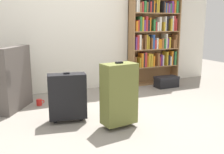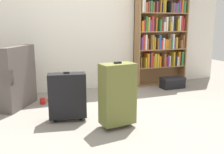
% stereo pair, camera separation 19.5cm
% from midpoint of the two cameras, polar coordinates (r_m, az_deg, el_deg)
% --- Properties ---
extents(ground_plane, '(10.25, 10.25, 0.00)m').
position_cam_midpoint_polar(ground_plane, '(3.26, 1.34, -9.94)').
color(ground_plane, gray).
extents(back_wall, '(5.86, 0.10, 2.60)m').
position_cam_midpoint_polar(back_wall, '(4.76, -8.46, 12.81)').
color(back_wall, silver).
rests_on(back_wall, ground).
extents(bookshelf, '(1.07, 0.25, 2.10)m').
position_cam_midpoint_polar(bookshelf, '(5.20, 8.39, 10.97)').
color(bookshelf, olive).
rests_on(bookshelf, ground).
extents(armchair, '(0.97, 0.97, 0.90)m').
position_cam_midpoint_polar(armchair, '(4.04, -24.93, -2.05)').
color(armchair, '#59514C').
rests_on(armchair, ground).
extents(mug, '(0.12, 0.08, 0.10)m').
position_cam_midpoint_polar(mug, '(4.04, -17.32, -5.45)').
color(mug, red).
rests_on(mug, ground).
extents(storage_box, '(0.45, 0.24, 0.21)m').
position_cam_midpoint_polar(storage_box, '(5.02, 11.02, -1.00)').
color(storage_box, black).
rests_on(storage_box, ground).
extents(suitcase_olive, '(0.42, 0.27, 0.79)m').
position_cam_midpoint_polar(suitcase_olive, '(2.97, -0.30, -3.82)').
color(suitcase_olive, brown).
rests_on(suitcase_olive, ground).
extents(suitcase_black, '(0.49, 0.28, 0.63)m').
position_cam_midpoint_polar(suitcase_black, '(3.22, -11.70, -4.27)').
color(suitcase_black, black).
rests_on(suitcase_black, ground).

